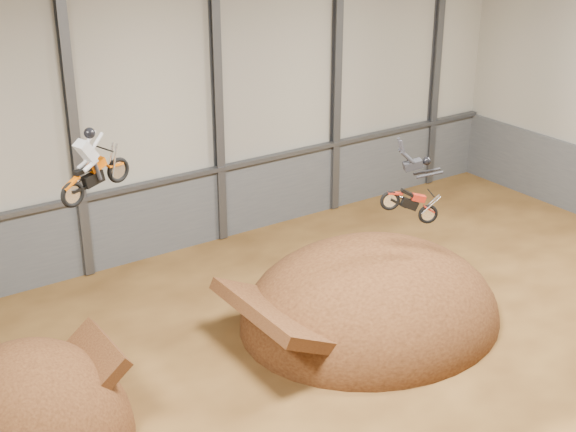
% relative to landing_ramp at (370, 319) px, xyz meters
% --- Properties ---
extents(floor, '(40.00, 40.00, 0.00)m').
position_rel_landing_ramp_xyz_m(floor, '(-4.31, -4.94, 0.00)').
color(floor, '#4C2F14').
rests_on(floor, ground).
extents(back_wall, '(40.00, 0.10, 14.00)m').
position_rel_landing_ramp_xyz_m(back_wall, '(-4.31, 10.06, 7.00)').
color(back_wall, '#A5A192').
rests_on(back_wall, ground).
extents(lower_band_back, '(39.80, 0.18, 3.50)m').
position_rel_landing_ramp_xyz_m(lower_band_back, '(-4.31, 9.96, 1.75)').
color(lower_band_back, '#53565A').
rests_on(lower_band_back, ground).
extents(steel_rail, '(39.80, 0.35, 0.20)m').
position_rel_landing_ramp_xyz_m(steel_rail, '(-4.31, 9.81, 3.55)').
color(steel_rail, '#47494F').
rests_on(steel_rail, lower_band_back).
extents(steel_column_2, '(0.40, 0.36, 13.90)m').
position_rel_landing_ramp_xyz_m(steel_column_2, '(-7.65, 9.86, 7.00)').
color(steel_column_2, '#47494F').
rests_on(steel_column_2, ground).
extents(steel_column_3, '(0.40, 0.36, 13.90)m').
position_rel_landing_ramp_xyz_m(steel_column_3, '(-0.98, 9.86, 7.00)').
color(steel_column_3, '#47494F').
rests_on(steel_column_3, ground).
extents(steel_column_4, '(0.40, 0.36, 13.90)m').
position_rel_landing_ramp_xyz_m(steel_column_4, '(5.69, 9.86, 7.00)').
color(steel_column_4, '#47494F').
rests_on(steel_column_4, ground).
extents(steel_column_5, '(0.40, 0.36, 13.90)m').
position_rel_landing_ramp_xyz_m(steel_column_5, '(12.35, 9.86, 7.00)').
color(steel_column_5, '#47494F').
rests_on(steel_column_5, ground).
extents(landing_ramp, '(10.54, 9.32, 6.08)m').
position_rel_landing_ramp_xyz_m(landing_ramp, '(0.00, 0.00, 0.00)').
color(landing_ramp, '#3A1E0E').
rests_on(landing_ramp, ground).
extents(fmx_rider_a, '(2.84, 1.58, 2.51)m').
position_rel_landing_ramp_xyz_m(fmx_rider_a, '(-10.46, -0.05, 8.67)').
color(fmx_rider_a, '#C75304').
extents(fmx_rider_b, '(3.82, 2.49, 3.60)m').
position_rel_landing_ramp_xyz_m(fmx_rider_b, '(0.72, -0.84, 5.81)').
color(fmx_rider_b, '#AA2213').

